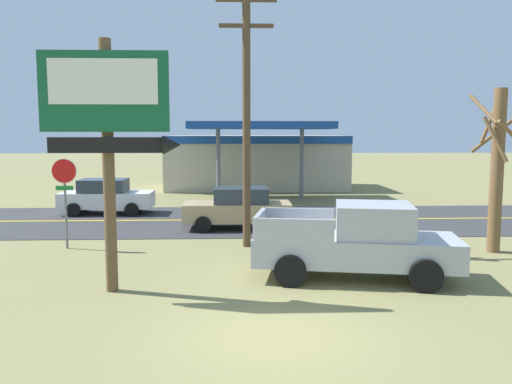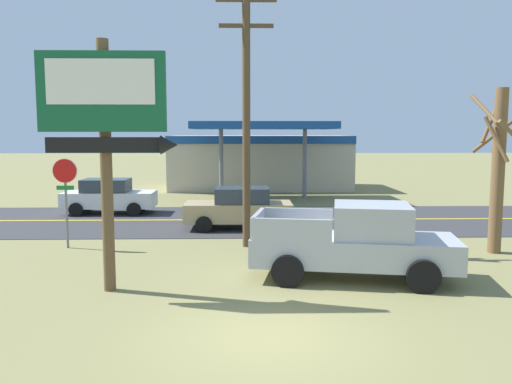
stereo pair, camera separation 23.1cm
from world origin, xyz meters
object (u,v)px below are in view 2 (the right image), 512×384
pickup_silver_parked_on_lawn (356,242)px  car_tan_far_lane (239,208)px  bare_tree (499,164)px  car_white_near_lane (109,196)px  stop_sign (65,187)px  gas_station (260,160)px  utility_pole (246,109)px  motel_sign (106,121)px

pickup_silver_parked_on_lawn → car_tan_far_lane: pickup_silver_parked_on_lawn is taller
bare_tree → car_white_near_lane: bare_tree is taller
stop_sign → car_white_near_lane: size_ratio=0.70×
car_white_near_lane → car_tan_far_lane: size_ratio=1.00×
pickup_silver_parked_on_lawn → car_tan_far_lane: 7.82m
stop_sign → bare_tree: 13.81m
gas_station → car_white_near_lane: (-7.45, -11.11, -1.11)m
utility_pole → car_tan_far_lane: (-0.26, 3.26, -3.71)m
utility_pole → car_tan_far_lane: bearing=94.6°
utility_pole → motel_sign: bearing=-123.5°
gas_station → pickup_silver_parked_on_lawn: gas_station is taller
bare_tree → gas_station: size_ratio=0.46×
utility_pole → car_white_near_lane: bearing=131.4°
motel_sign → car_white_near_lane: bearing=104.5°
stop_sign → motel_sign: bearing=-61.3°
car_tan_far_lane → utility_pole: bearing=-85.4°
motel_sign → stop_sign: (-2.65, 4.83, -2.03)m
gas_station → stop_sign: bearing=-110.6°
utility_pole → car_white_near_lane: (-6.41, 7.26, -3.71)m
car_white_near_lane → car_tan_far_lane: same height
gas_station → car_white_near_lane: gas_station is taller
stop_sign → utility_pole: utility_pole is taller
stop_sign → utility_pole: size_ratio=0.35×
utility_pole → gas_station: (1.04, 18.36, -2.60)m
pickup_silver_parked_on_lawn → gas_station: bearing=94.5°
utility_pole → bare_tree: 8.11m
motel_sign → car_tan_far_lane: 9.29m
car_tan_far_lane → car_white_near_lane: bearing=146.9°
stop_sign → car_tan_far_lane: stop_sign is taller
utility_pole → car_tan_far_lane: utility_pole is taller
gas_station → car_tan_far_lane: (-1.30, -15.11, -1.11)m
gas_station → pickup_silver_parked_on_lawn: bearing=-85.5°
utility_pole → bare_tree: (7.85, -1.11, -1.74)m
motel_sign → utility_pole: size_ratio=0.70×
bare_tree → motel_sign: bearing=-161.0°
gas_station → utility_pole: bearing=-93.2°
utility_pole → car_white_near_lane: utility_pole is taller
utility_pole → bare_tree: utility_pole is taller
bare_tree → stop_sign: bearing=175.8°
motel_sign → pickup_silver_parked_on_lawn: (6.06, 0.99, -3.09)m
stop_sign → bare_tree: (13.75, -1.01, 0.78)m
motel_sign → bare_tree: 11.81m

